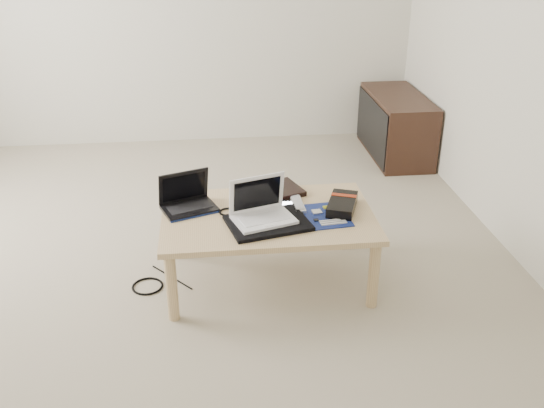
{
  "coord_description": "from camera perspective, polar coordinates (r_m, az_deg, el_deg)",
  "views": [
    {
      "loc": [
        0.26,
        -3.11,
        1.82
      ],
      "look_at": [
        0.57,
        -0.32,
        0.46
      ],
      "focal_mm": 40.0,
      "sensor_mm": 36.0,
      "label": 1
    }
  ],
  "objects": [
    {
      "name": "media_cabinet",
      "position": [
        5.06,
        11.51,
        7.25
      ],
      "size": [
        0.41,
        0.9,
        0.5
      ],
      "color": "#372216",
      "rests_on": "ground"
    },
    {
      "name": "netbook",
      "position": [
        3.22,
        -7.94,
        0.26
      ],
      "size": [
        0.32,
        0.28,
        0.2
      ],
      "color": "black",
      "rests_on": "coffee_table"
    },
    {
      "name": "tablet",
      "position": [
        3.18,
        0.45,
        -0.53
      ],
      "size": [
        0.28,
        0.22,
        0.01
      ],
      "color": "black",
      "rests_on": "coffee_table"
    },
    {
      "name": "gpu_box",
      "position": [
        3.21,
        6.62,
        -0.07
      ],
      "size": [
        0.22,
        0.3,
        0.06
      ],
      "color": "black",
      "rests_on": "coffee_table"
    },
    {
      "name": "white_laptop",
      "position": [
        3.05,
        -1.0,
        -0.6
      ],
      "size": [
        0.34,
        0.29,
        0.21
      ],
      "color": "white",
      "rests_on": "neoprene_sleeve"
    },
    {
      "name": "floor_cable_trail",
      "position": [
        3.4,
        -9.41,
        -6.81
      ],
      "size": [
        0.23,
        0.26,
        0.01
      ],
      "primitive_type": "cylinder",
      "rotation": [
        1.57,
        0.0,
        0.71
      ],
      "color": "black",
      "rests_on": "ground"
    },
    {
      "name": "neoprene_sleeve",
      "position": [
        3.04,
        -0.39,
        -1.79
      ],
      "size": [
        0.45,
        0.37,
        0.02
      ],
      "primitive_type": "cube",
      "rotation": [
        0.0,
        0.0,
        0.23
      ],
      "color": "black",
      "rests_on": "coffee_table"
    },
    {
      "name": "ground",
      "position": [
        3.62,
        -9.57,
        -4.79
      ],
      "size": [
        4.0,
        4.0,
        0.0
      ],
      "primitive_type": "plane",
      "color": "#AE9F8D",
      "rests_on": "ground"
    },
    {
      "name": "motherboard",
      "position": [
        3.14,
        4.97,
        -1.09
      ],
      "size": [
        0.26,
        0.31,
        0.01
      ],
      "color": "#0C1852",
      "rests_on": "coffee_table"
    },
    {
      "name": "coffee_table",
      "position": [
        3.17,
        -0.39,
        -1.76
      ],
      "size": [
        1.1,
        0.7,
        0.4
      ],
      "color": "tan",
      "rests_on": "ground"
    },
    {
      "name": "cable_coil",
      "position": [
        3.17,
        -4.19,
        -0.74
      ],
      "size": [
        0.1,
        0.1,
        0.01
      ],
      "primitive_type": "torus",
      "rotation": [
        0.0,
        0.0,
        0.08
      ],
      "color": "black",
      "rests_on": "coffee_table"
    },
    {
      "name": "remote",
      "position": [
        3.25,
        2.37,
        0.13
      ],
      "size": [
        0.06,
        0.25,
        0.02
      ],
      "color": "silver",
      "rests_on": "coffee_table"
    },
    {
      "name": "floor_cable_coil",
      "position": [
        3.35,
        -11.64,
        -7.59
      ],
      "size": [
        0.21,
        0.21,
        0.01
      ],
      "primitive_type": "torus",
      "rotation": [
        0.0,
        0.0,
        0.27
      ],
      "color": "black",
      "rests_on": "ground"
    },
    {
      "name": "book",
      "position": [
        3.38,
        0.3,
        1.25
      ],
      "size": [
        0.34,
        0.31,
        0.03
      ],
      "color": "black",
      "rests_on": "coffee_table"
    }
  ]
}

